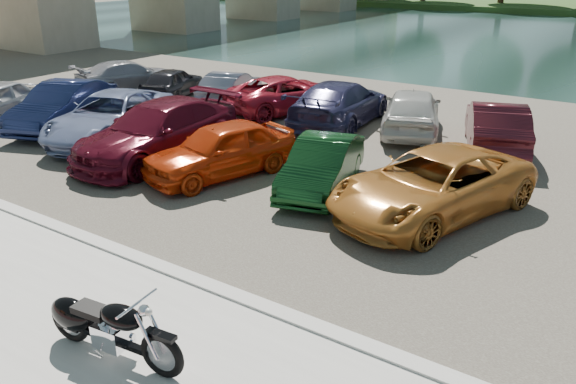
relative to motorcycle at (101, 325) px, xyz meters
name	(u,v)px	position (x,y,z in m)	size (l,w,h in m)	color
ground	(135,364)	(0.43, 0.13, -0.56)	(200.00, 200.00, 0.00)	#595447
kerb	(226,294)	(0.43, 2.13, -0.49)	(60.00, 0.30, 0.14)	#B3AFA8
parking_lot	(423,153)	(0.43, 11.13, -0.54)	(60.00, 18.00, 0.04)	#464038
river	(576,42)	(0.43, 40.13, -0.56)	(120.00, 40.00, 0.00)	#192D2A
motorcycle	(101,325)	(0.00, 0.00, 0.00)	(2.33, 0.75, 1.05)	black
car_1	(63,106)	(-10.44, 7.11, 0.22)	(1.56, 4.48, 1.48)	#171F48
car_2	(112,117)	(-8.07, 7.08, 0.19)	(2.37, 5.14, 1.43)	#7784AD
car_3	(158,131)	(-5.58, 6.60, 0.25)	(2.16, 5.32, 1.54)	#510B1A
car_4	(221,149)	(-3.24, 6.48, 0.17)	(1.64, 4.08, 1.39)	red
car_5	(322,165)	(-0.61, 7.07, 0.09)	(1.30, 3.73, 1.23)	#0F3816
car_6	(433,184)	(2.11, 7.11, 0.17)	(2.30, 4.99, 1.39)	#B6712A
car_7	(128,76)	(-12.97, 12.14, 0.12)	(1.80, 4.42, 1.28)	#98979F
car_8	(172,82)	(-10.60, 12.30, 0.09)	(1.44, 3.57, 1.22)	black
car_9	(230,88)	(-7.96, 12.72, 0.10)	(1.32, 3.79, 1.25)	slate
car_10	(286,94)	(-5.54, 12.96, 0.13)	(2.15, 4.66, 1.30)	#AC1C2E
car_11	(340,103)	(-3.00, 12.37, 0.22)	(2.09, 5.13, 1.49)	#29284D
car_12	(412,110)	(-0.65, 12.82, 0.21)	(1.74, 4.32, 1.47)	silver
car_13	(496,126)	(2.05, 12.50, 0.19)	(1.50, 4.31, 1.42)	#431119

